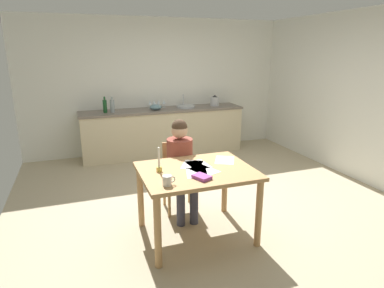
{
  "coord_description": "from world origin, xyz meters",
  "views": [
    {
      "loc": [
        -1.58,
        -3.85,
        1.99
      ],
      "look_at": [
        -0.24,
        -0.1,
        0.85
      ],
      "focal_mm": 30.67,
      "sensor_mm": 36.0,
      "label": 1
    }
  ],
  "objects_px": {
    "mixing_bowl": "(156,107)",
    "wine_glass_near_sink": "(164,102)",
    "bottle_vinegar": "(112,106)",
    "candlestick": "(159,165)",
    "chair_at_table": "(178,173)",
    "wine_glass_back_left": "(154,103)",
    "book_magazine": "(202,177)",
    "stovetop_kettle": "(215,101)",
    "coffee_mug": "(167,180)",
    "bottle_oil": "(105,106)",
    "person_seated": "(181,162)",
    "dining_table": "(196,179)",
    "sink_unit": "(186,106)",
    "wine_glass_back_right": "(150,103)",
    "wine_glass_by_kettle": "(159,102)"
  },
  "relations": [
    {
      "from": "sink_unit",
      "to": "wine_glass_back_left",
      "type": "relative_size",
      "value": 2.34
    },
    {
      "from": "wine_glass_back_left",
      "to": "wine_glass_back_right",
      "type": "relative_size",
      "value": 1.0
    },
    {
      "from": "coffee_mug",
      "to": "bottle_oil",
      "type": "distance_m",
      "value": 3.32
    },
    {
      "from": "person_seated",
      "to": "bottle_vinegar",
      "type": "xyz_separation_m",
      "value": [
        -0.53,
        2.43,
        0.34
      ]
    },
    {
      "from": "bottle_vinegar",
      "to": "wine_glass_near_sink",
      "type": "distance_m",
      "value": 1.04
    },
    {
      "from": "dining_table",
      "to": "wine_glass_back_left",
      "type": "relative_size",
      "value": 7.72
    },
    {
      "from": "wine_glass_back_right",
      "to": "coffee_mug",
      "type": "bearing_deg",
      "value": -100.12
    },
    {
      "from": "sink_unit",
      "to": "wine_glass_near_sink",
      "type": "relative_size",
      "value": 2.34
    },
    {
      "from": "book_magazine",
      "to": "wine_glass_back_right",
      "type": "height_order",
      "value": "wine_glass_back_right"
    },
    {
      "from": "person_seated",
      "to": "mixing_bowl",
      "type": "bearing_deg",
      "value": 83.49
    },
    {
      "from": "coffee_mug",
      "to": "sink_unit",
      "type": "bearing_deg",
      "value": 68.65
    },
    {
      "from": "stovetop_kettle",
      "to": "book_magazine",
      "type": "bearing_deg",
      "value": -115.43
    },
    {
      "from": "bottle_oil",
      "to": "wine_glass_back_left",
      "type": "xyz_separation_m",
      "value": [
        0.95,
        0.19,
        -0.01
      ]
    },
    {
      "from": "coffee_mug",
      "to": "sink_unit",
      "type": "height_order",
      "value": "sink_unit"
    },
    {
      "from": "candlestick",
      "to": "bottle_vinegar",
      "type": "relative_size",
      "value": 0.91
    },
    {
      "from": "book_magazine",
      "to": "wine_glass_back_left",
      "type": "xyz_separation_m",
      "value": [
        0.35,
        3.45,
        0.21
      ]
    },
    {
      "from": "coffee_mug",
      "to": "book_magazine",
      "type": "distance_m",
      "value": 0.36
    },
    {
      "from": "dining_table",
      "to": "person_seated",
      "type": "distance_m",
      "value": 0.56
    },
    {
      "from": "book_magazine",
      "to": "stovetop_kettle",
      "type": "relative_size",
      "value": 0.8
    },
    {
      "from": "wine_glass_back_right",
      "to": "wine_glass_near_sink",
      "type": "bearing_deg",
      "value": 0.0
    },
    {
      "from": "stovetop_kettle",
      "to": "wine_glass_by_kettle",
      "type": "relative_size",
      "value": 1.43
    },
    {
      "from": "coffee_mug",
      "to": "wine_glass_back_right",
      "type": "relative_size",
      "value": 0.81
    },
    {
      "from": "person_seated",
      "to": "wine_glass_back_left",
      "type": "bearing_deg",
      "value": 83.51
    },
    {
      "from": "person_seated",
      "to": "stovetop_kettle",
      "type": "xyz_separation_m",
      "value": [
        1.52,
        2.48,
        0.32
      ]
    },
    {
      "from": "coffee_mug",
      "to": "candlestick",
      "type": "xyz_separation_m",
      "value": [
        0.02,
        0.38,
        0.02
      ]
    },
    {
      "from": "chair_at_table",
      "to": "bottle_vinegar",
      "type": "xyz_separation_m",
      "value": [
        -0.54,
        2.28,
        0.54
      ]
    },
    {
      "from": "chair_at_table",
      "to": "candlestick",
      "type": "bearing_deg",
      "value": -122.34
    },
    {
      "from": "book_magazine",
      "to": "bottle_vinegar",
      "type": "distance_m",
      "value": 3.3
    },
    {
      "from": "person_seated",
      "to": "book_magazine",
      "type": "bearing_deg",
      "value": -93.56
    },
    {
      "from": "sink_unit",
      "to": "stovetop_kettle",
      "type": "height_order",
      "value": "sink_unit"
    },
    {
      "from": "book_magazine",
      "to": "wine_glass_by_kettle",
      "type": "bearing_deg",
      "value": 58.4
    },
    {
      "from": "bottle_oil",
      "to": "wine_glass_back_left",
      "type": "distance_m",
      "value": 0.97
    },
    {
      "from": "mixing_bowl",
      "to": "wine_glass_near_sink",
      "type": "xyz_separation_m",
      "value": [
        0.22,
        0.2,
        0.06
      ]
    },
    {
      "from": "chair_at_table",
      "to": "wine_glass_back_left",
      "type": "distance_m",
      "value": 2.55
    },
    {
      "from": "wine_glass_by_kettle",
      "to": "wine_glass_back_right",
      "type": "height_order",
      "value": "same"
    },
    {
      "from": "book_magazine",
      "to": "sink_unit",
      "type": "height_order",
      "value": "sink_unit"
    },
    {
      "from": "mixing_bowl",
      "to": "sink_unit",
      "type": "bearing_deg",
      "value": 4.94
    },
    {
      "from": "bottle_oil",
      "to": "sink_unit",
      "type": "bearing_deg",
      "value": 1.58
    },
    {
      "from": "candlestick",
      "to": "stovetop_kettle",
      "type": "relative_size",
      "value": 1.18
    },
    {
      "from": "coffee_mug",
      "to": "wine_glass_by_kettle",
      "type": "distance_m",
      "value": 3.59
    },
    {
      "from": "bottle_vinegar",
      "to": "stovetop_kettle",
      "type": "distance_m",
      "value": 2.05
    },
    {
      "from": "dining_table",
      "to": "wine_glass_near_sink",
      "type": "bearing_deg",
      "value": 81.03
    },
    {
      "from": "candlestick",
      "to": "wine_glass_near_sink",
      "type": "bearing_deg",
      "value": 74.08
    },
    {
      "from": "bottle_vinegar",
      "to": "mixing_bowl",
      "type": "distance_m",
      "value": 0.81
    },
    {
      "from": "bottle_vinegar",
      "to": "stovetop_kettle",
      "type": "relative_size",
      "value": 1.29
    },
    {
      "from": "dining_table",
      "to": "coffee_mug",
      "type": "bearing_deg",
      "value": -142.78
    },
    {
      "from": "wine_glass_back_left",
      "to": "wine_glass_back_right",
      "type": "height_order",
      "value": "same"
    },
    {
      "from": "bottle_vinegar",
      "to": "wine_glass_by_kettle",
      "type": "distance_m",
      "value": 0.94
    },
    {
      "from": "bottle_vinegar",
      "to": "mixing_bowl",
      "type": "bearing_deg",
      "value": 0.12
    },
    {
      "from": "dining_table",
      "to": "stovetop_kettle",
      "type": "xyz_separation_m",
      "value": [
        1.53,
        3.04,
        0.33
      ]
    }
  ]
}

